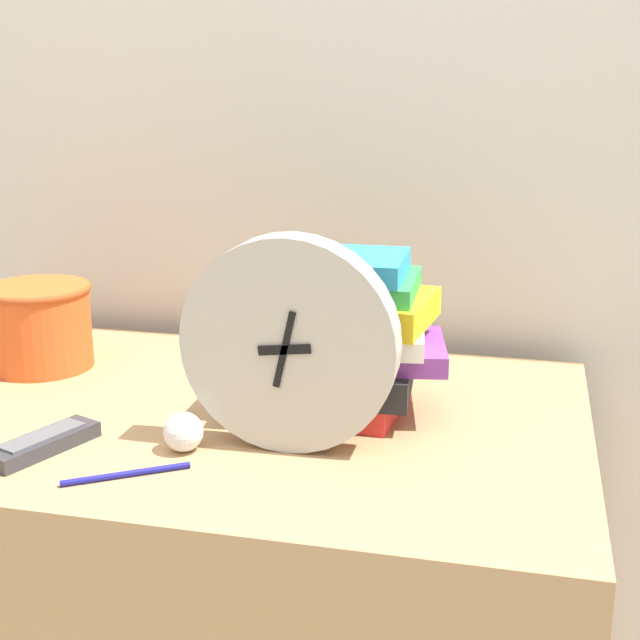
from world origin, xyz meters
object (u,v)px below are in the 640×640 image
desk_clock (289,344)px  basket (40,323)px  tv_remote (43,443)px  book_stack (345,336)px  pen (125,474)px  crumpled_paper_ball (183,432)px

desk_clock → basket: 0.53m
basket → tv_remote: size_ratio=1.08×
book_stack → tv_remote: (-0.35, -0.23, -0.10)m
basket → pen: 0.48m
crumpled_paper_ball → basket: bearing=143.5°
crumpled_paper_ball → book_stack: bearing=46.6°
book_stack → crumpled_paper_ball: book_stack is taller
tv_remote → pen: tv_remote is taller
desk_clock → pen: desk_clock is taller
crumpled_paper_ball → pen: bearing=-114.2°
basket → crumpled_paper_ball: basket is taller
desk_clock → tv_remote: desk_clock is taller
desk_clock → tv_remote: 0.34m
desk_clock → tv_remote: size_ratio=1.75×
basket → book_stack: bearing=-8.3°
crumpled_paper_ball → pen: (-0.04, -0.09, -0.02)m
tv_remote → pen: bearing=-18.7°
book_stack → crumpled_paper_ball: size_ratio=5.38×
desk_clock → pen: size_ratio=2.08×
desk_clock → tv_remote: (-0.31, -0.09, -0.13)m
book_stack → basket: (-0.53, 0.08, -0.04)m
tv_remote → crumpled_paper_ball: bearing=13.8°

